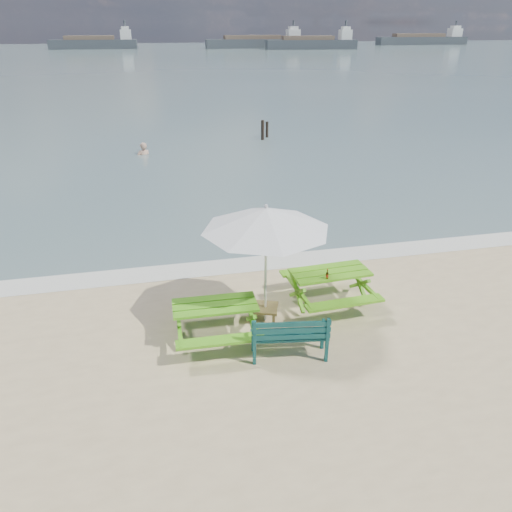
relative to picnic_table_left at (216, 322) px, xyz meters
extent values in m
plane|color=slate|center=(1.17, 83.60, -0.38)|extent=(300.00, 300.00, 0.00)
cube|color=silver|center=(1.17, 3.20, -0.38)|extent=(22.00, 0.90, 0.01)
cube|color=#4EA218|center=(0.00, 0.00, 0.39)|extent=(1.70, 0.83, 0.05)
cube|color=#4EA218|center=(0.02, 0.79, 0.08)|extent=(1.69, 0.34, 0.05)
cube|color=#4EA218|center=(-0.02, -0.79, 0.08)|extent=(1.69, 0.34, 0.05)
cube|color=#4EA218|center=(0.00, 0.00, -0.03)|extent=(1.60, 0.99, 0.71)
cube|color=#56A318|center=(2.72, 0.79, 0.42)|extent=(1.79, 0.92, 0.05)
cube|color=#56A318|center=(2.68, 1.61, 0.10)|extent=(1.76, 0.41, 0.05)
cube|color=#56A318|center=(2.77, -0.02, 0.10)|extent=(1.76, 0.41, 0.05)
cube|color=#56A318|center=(2.72, 0.79, -0.01)|extent=(1.69, 1.08, 0.74)
cube|color=#0F3E3C|center=(1.29, -0.89, 0.08)|extent=(1.53, 0.67, 0.04)
cube|color=#0F3E3C|center=(1.26, -1.12, 0.33)|extent=(1.46, 0.28, 0.38)
cube|color=#0F3E3C|center=(1.29, -0.89, -0.15)|extent=(1.43, 0.72, 0.46)
cube|color=brown|center=(1.14, 0.43, -0.07)|extent=(0.68, 0.68, 0.05)
cube|color=brown|center=(1.14, 0.43, -0.24)|extent=(0.60, 0.60, 0.29)
cylinder|color=silver|center=(1.14, 0.43, 0.87)|extent=(0.05, 0.05, 2.52)
cone|color=silver|center=(1.14, 0.43, 1.97)|extent=(3.39, 3.39, 0.47)
cylinder|color=brown|center=(2.53, 0.47, 0.52)|extent=(0.06, 0.06, 0.14)
cylinder|color=brown|center=(2.53, 0.47, 0.65)|extent=(0.02, 0.02, 0.06)
cylinder|color=#A31712|center=(2.53, 0.47, 0.52)|extent=(0.06, 0.06, 0.06)
imported|color=tan|center=(-1.13, 16.38, -0.74)|extent=(0.77, 0.59, 1.88)
cylinder|color=black|center=(5.34, 18.33, 0.05)|extent=(0.17, 0.17, 1.26)
cylinder|color=black|center=(5.74, 18.93, -0.05)|extent=(0.16, 0.16, 1.07)
cube|color=#353A3F|center=(40.24, 114.66, 0.61)|extent=(21.98, 5.89, 2.20)
cube|color=silver|center=(48.46, 113.94, 2.81)|extent=(2.86, 3.22, 2.20)
cube|color=#353A3F|center=(79.73, 133.11, 0.61)|extent=(26.73, 4.55, 2.20)
cube|color=silver|center=(89.85, 132.91, 2.81)|extent=(3.26, 3.07, 2.20)
cube|color=#353A3F|center=(-10.63, 127.75, 0.61)|extent=(20.69, 4.82, 2.20)
cube|color=silver|center=(-2.83, 127.44, 2.81)|extent=(2.58, 3.10, 2.20)
cube|color=#353A3F|center=(28.69, 123.13, 0.61)|extent=(25.07, 4.01, 2.20)
cube|color=silver|center=(38.21, 123.12, 2.81)|extent=(3.01, 3.00, 2.20)
camera|label=1|loc=(-1.09, -8.53, 5.49)|focal=35.00mm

